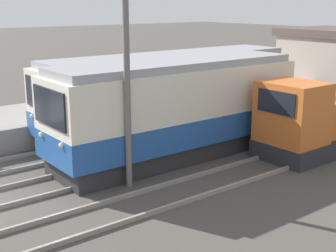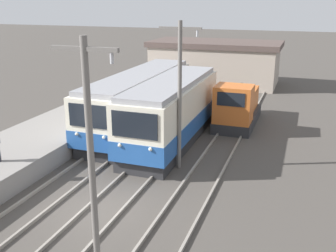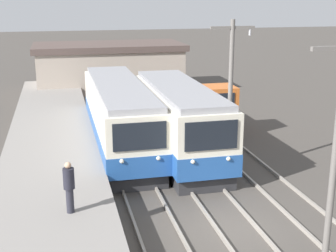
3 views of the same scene
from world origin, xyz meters
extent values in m
plane|color=#47423D|center=(0.00, 0.00, 0.00)|extent=(200.00, 200.00, 0.00)
cube|color=gray|center=(-6.25, 0.00, 0.50)|extent=(4.50, 54.00, 1.00)
cube|color=gray|center=(-3.32, 0.00, 0.07)|extent=(0.10, 60.00, 0.14)
cube|color=gray|center=(-1.88, 0.00, 0.07)|extent=(0.10, 60.00, 0.14)
cube|color=gray|center=(-0.52, 0.00, 0.07)|extent=(0.10, 60.00, 0.14)
cube|color=gray|center=(0.92, 0.00, 0.07)|extent=(0.10, 60.00, 0.14)
cube|color=gray|center=(2.48, 0.00, 0.07)|extent=(0.10, 60.00, 0.14)
cube|color=gray|center=(3.92, 0.00, 0.07)|extent=(0.10, 60.00, 0.14)
cube|color=#28282B|center=(-2.60, 10.10, 0.35)|extent=(2.58, 12.04, 0.70)
cube|color=silver|center=(-2.60, 10.10, 2.03)|extent=(2.80, 12.55, 2.66)
cube|color=#235199|center=(-2.60, 10.10, 1.18)|extent=(2.84, 12.59, 0.96)
cube|color=black|center=(-2.60, 3.79, 2.56)|extent=(2.24, 0.06, 1.17)
sphere|color=silver|center=(-3.37, 3.78, 1.55)|extent=(0.18, 0.18, 0.18)
sphere|color=silver|center=(-1.83, 3.78, 1.55)|extent=(0.18, 0.18, 0.18)
cube|color=#939399|center=(-2.60, 10.10, 3.50)|extent=(2.46, 12.04, 0.28)
cube|color=#28282B|center=(0.20, 8.17, 0.35)|extent=(2.58, 9.91, 0.70)
cube|color=silver|center=(0.20, 8.17, 2.08)|extent=(2.80, 10.32, 2.77)
cube|color=#235199|center=(0.20, 8.17, 1.20)|extent=(2.84, 10.36, 1.00)
cube|color=black|center=(0.20, 2.98, 2.64)|extent=(2.24, 0.06, 1.22)
sphere|color=silver|center=(-0.57, 2.97, 1.59)|extent=(0.18, 0.18, 0.18)
sphere|color=silver|center=(0.97, 2.97, 1.59)|extent=(0.18, 0.18, 0.18)
cube|color=#939399|center=(0.20, 8.17, 3.61)|extent=(2.46, 9.91, 0.28)
cube|color=#28282B|center=(3.20, 13.26, 0.35)|extent=(2.40, 5.91, 0.70)
cube|color=#D16628|center=(3.20, 11.25, 1.85)|extent=(2.28, 1.89, 2.30)
cube|color=black|center=(3.20, 10.29, 2.36)|extent=(1.68, 0.04, 0.83)
cube|color=#D16628|center=(3.20, 14.21, 1.40)|extent=(1.92, 3.92, 1.40)
cylinder|color=black|center=(3.20, 14.21, 2.35)|extent=(0.16, 0.16, 0.50)
cylinder|color=slate|center=(1.70, -3.32, 3.57)|extent=(0.20, 0.20, 7.14)
cylinder|color=slate|center=(1.70, 4.93, 3.57)|extent=(0.20, 0.20, 7.14)
cube|color=slate|center=(1.70, 4.93, 6.79)|extent=(2.00, 0.12, 0.12)
cylinder|color=#B2B2B7|center=(2.50, 4.93, 6.59)|extent=(0.10, 0.10, 0.30)
cylinder|color=#282833|center=(-5.57, 0.65, 1.44)|extent=(0.26, 0.26, 0.87)
cylinder|color=#23232D|center=(-5.57, 0.65, 2.23)|extent=(0.38, 0.38, 0.72)
sphere|color=tan|center=(-5.57, 0.65, 2.70)|extent=(0.22, 0.22, 0.22)
cube|color=#AD9E8E|center=(-1.36, 26.00, 1.83)|extent=(12.00, 6.00, 3.65)
cube|color=#51423D|center=(-1.36, 26.00, 3.90)|extent=(12.60, 6.30, 0.50)
camera|label=1|loc=(13.80, -2.85, 5.81)|focal=50.00mm
camera|label=2|loc=(7.21, -12.35, 8.01)|focal=42.00mm
camera|label=3|loc=(-5.69, -14.24, 8.13)|focal=50.00mm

